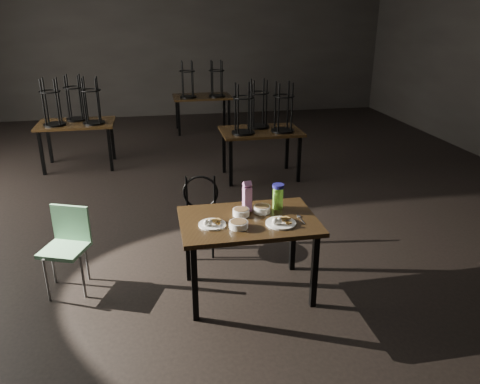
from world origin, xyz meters
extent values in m
plane|color=black|center=(0.00, 0.00, 0.00)|extent=(12.00, 12.00, 0.00)
cube|color=black|center=(0.00, 6.00, 1.60)|extent=(10.00, 0.04, 3.20)
cube|color=black|center=(0.06, -1.90, 0.73)|extent=(1.20, 0.80, 0.04)
cube|color=black|center=(-0.46, -2.22, 0.35)|extent=(0.05, 0.05, 0.71)
cube|color=black|center=(0.58, -2.22, 0.35)|extent=(0.05, 0.05, 0.71)
cube|color=black|center=(-0.46, -1.58, 0.35)|extent=(0.05, 0.05, 0.71)
cube|color=black|center=(0.58, -1.58, 0.35)|extent=(0.05, 0.05, 0.71)
cylinder|color=white|center=(-0.27, -1.97, 0.76)|extent=(0.23, 0.23, 0.01)
cube|color=olive|center=(-0.26, -1.93, 0.81)|extent=(0.08, 0.08, 0.04)
cube|color=olive|center=(-0.23, -1.93, 0.81)|extent=(0.10, 0.10, 0.03)
ellipsoid|color=white|center=(-0.32, -2.00, 0.79)|extent=(0.05, 0.05, 0.06)
ellipsoid|color=white|center=(-0.29, -2.00, 0.79)|extent=(0.05, 0.05, 0.06)
cylinder|color=white|center=(0.31, -2.05, 0.76)|extent=(0.26, 0.26, 0.02)
cube|color=olive|center=(0.32, -2.01, 0.81)|extent=(0.09, 0.09, 0.04)
cube|color=olive|center=(0.35, -2.01, 0.81)|extent=(0.11, 0.11, 0.03)
ellipsoid|color=white|center=(0.25, -2.09, 0.80)|extent=(0.05, 0.05, 0.06)
ellipsoid|color=white|center=(0.29, -2.09, 0.80)|extent=(0.05, 0.05, 0.06)
cylinder|color=white|center=(0.01, -1.81, 0.78)|extent=(0.15, 0.15, 0.06)
cylinder|color=brown|center=(0.01, -1.81, 0.80)|extent=(0.13, 0.13, 0.01)
cylinder|color=white|center=(0.21, -1.78, 0.78)|extent=(0.15, 0.15, 0.06)
cylinder|color=brown|center=(0.21, -1.78, 0.80)|extent=(0.13, 0.13, 0.01)
cylinder|color=white|center=(-0.05, -2.06, 0.78)|extent=(0.16, 0.16, 0.06)
cylinder|color=brown|center=(-0.05, -2.06, 0.80)|extent=(0.14, 0.14, 0.01)
cube|color=#8E197C|center=(0.09, -1.72, 0.86)|extent=(0.08, 0.08, 0.23)
cube|color=#8E197C|center=(0.09, -1.72, 1.00)|extent=(0.08, 0.08, 0.07)
cylinder|color=#78CA3B|center=(0.38, -1.72, 0.85)|extent=(0.11, 0.11, 0.20)
cylinder|color=navy|center=(0.38, -1.72, 0.97)|extent=(0.12, 0.12, 0.03)
ellipsoid|color=silver|center=(0.51, -1.94, 0.75)|extent=(0.04, 0.06, 0.01)
cube|color=silver|center=(0.51, -2.03, 0.75)|extent=(0.01, 0.13, 0.00)
cylinder|color=black|center=(-0.28, -1.09, 0.45)|extent=(0.40, 0.40, 0.03)
torus|color=black|center=(-0.26, -0.93, 0.64)|extent=(0.38, 0.09, 0.38)
cylinder|color=black|center=(-0.17, -0.98, 0.22)|extent=(0.03, 0.03, 0.45)
cylinder|color=black|center=(-0.40, -0.98, 0.22)|extent=(0.03, 0.03, 0.45)
cylinder|color=black|center=(-0.40, -1.21, 0.22)|extent=(0.03, 0.03, 0.45)
cylinder|color=black|center=(-0.17, -1.21, 0.22)|extent=(0.03, 0.03, 0.45)
cube|color=#6DAA7E|center=(-1.58, -1.55, 0.43)|extent=(0.48, 0.48, 0.04)
cube|color=#6DAA7E|center=(-1.52, -1.40, 0.62)|extent=(0.35, 0.16, 0.35)
cylinder|color=slate|center=(-1.73, -1.71, 0.21)|extent=(0.02, 0.02, 0.43)
cylinder|color=slate|center=(-1.42, -1.71, 0.21)|extent=(0.02, 0.02, 0.43)
cylinder|color=slate|center=(-1.73, -1.40, 0.21)|extent=(0.02, 0.02, 0.43)
cylinder|color=slate|center=(-1.42, -1.40, 0.21)|extent=(0.02, 0.02, 0.43)
cube|color=black|center=(-1.92, 2.24, 0.73)|extent=(1.20, 0.80, 0.04)
cube|color=black|center=(-2.44, 1.92, 0.35)|extent=(0.05, 0.05, 0.71)
cube|color=black|center=(-1.40, 1.92, 0.35)|extent=(0.05, 0.05, 0.71)
cube|color=black|center=(-2.44, 2.56, 0.35)|extent=(0.05, 0.05, 0.71)
cube|color=black|center=(-1.40, 2.56, 0.35)|extent=(0.05, 0.05, 0.71)
cylinder|color=black|center=(-2.22, 2.09, 0.77)|extent=(0.34, 0.34, 0.03)
torus|color=black|center=(-2.22, 2.09, 1.27)|extent=(0.32, 0.32, 0.02)
cylinder|color=black|center=(-2.12, 2.19, 1.13)|extent=(0.03, 0.03, 0.70)
cylinder|color=black|center=(-2.32, 2.19, 1.13)|extent=(0.03, 0.03, 0.70)
cylinder|color=black|center=(-2.32, 1.99, 1.13)|extent=(0.03, 0.03, 0.70)
cylinder|color=black|center=(-2.12, 1.99, 1.13)|extent=(0.03, 0.03, 0.70)
cylinder|color=black|center=(-1.62, 2.09, 0.77)|extent=(0.34, 0.34, 0.03)
torus|color=black|center=(-1.62, 2.09, 1.27)|extent=(0.32, 0.32, 0.02)
cylinder|color=black|center=(-1.52, 2.19, 1.13)|extent=(0.03, 0.03, 0.70)
cylinder|color=black|center=(-1.72, 2.19, 1.13)|extent=(0.03, 0.03, 0.70)
cylinder|color=black|center=(-1.72, 1.99, 1.13)|extent=(0.03, 0.03, 0.70)
cylinder|color=black|center=(-1.52, 1.99, 1.13)|extent=(0.03, 0.03, 0.70)
cylinder|color=black|center=(-1.92, 2.42, 0.77)|extent=(0.34, 0.34, 0.03)
torus|color=black|center=(-1.92, 2.42, 1.27)|extent=(0.32, 0.32, 0.02)
cylinder|color=black|center=(-1.82, 2.52, 1.13)|extent=(0.03, 0.03, 0.70)
cylinder|color=black|center=(-2.02, 2.52, 1.13)|extent=(0.03, 0.03, 0.70)
cylinder|color=black|center=(-2.02, 2.32, 1.13)|extent=(0.03, 0.03, 0.70)
cylinder|color=black|center=(-1.82, 2.32, 1.13)|extent=(0.03, 0.03, 0.70)
cube|color=black|center=(0.90, 1.19, 0.73)|extent=(1.20, 0.80, 0.04)
cube|color=black|center=(0.38, 0.87, 0.35)|extent=(0.05, 0.05, 0.71)
cube|color=black|center=(1.42, 0.87, 0.35)|extent=(0.05, 0.05, 0.71)
cube|color=black|center=(0.38, 1.51, 0.35)|extent=(0.05, 0.05, 0.71)
cube|color=black|center=(1.42, 1.51, 0.35)|extent=(0.05, 0.05, 0.71)
cylinder|color=black|center=(0.60, 1.04, 0.77)|extent=(0.34, 0.34, 0.03)
torus|color=black|center=(0.60, 1.04, 1.27)|extent=(0.32, 0.32, 0.02)
cylinder|color=black|center=(0.70, 1.14, 1.13)|extent=(0.03, 0.03, 0.70)
cylinder|color=black|center=(0.50, 1.14, 1.13)|extent=(0.03, 0.03, 0.70)
cylinder|color=black|center=(0.50, 0.94, 1.13)|extent=(0.03, 0.03, 0.70)
cylinder|color=black|center=(0.70, 0.94, 1.13)|extent=(0.03, 0.03, 0.70)
cylinder|color=black|center=(1.20, 1.04, 0.77)|extent=(0.34, 0.34, 0.03)
torus|color=black|center=(1.20, 1.04, 1.27)|extent=(0.32, 0.32, 0.02)
cylinder|color=black|center=(1.30, 1.14, 1.13)|extent=(0.03, 0.03, 0.70)
cylinder|color=black|center=(1.10, 1.14, 1.13)|extent=(0.03, 0.03, 0.70)
cylinder|color=black|center=(1.10, 0.94, 1.13)|extent=(0.03, 0.03, 0.70)
cylinder|color=black|center=(1.30, 0.94, 1.13)|extent=(0.03, 0.03, 0.70)
cylinder|color=black|center=(0.90, 1.37, 0.77)|extent=(0.34, 0.34, 0.03)
torus|color=black|center=(0.90, 1.37, 1.27)|extent=(0.32, 0.32, 0.02)
cylinder|color=black|center=(1.00, 1.47, 1.13)|extent=(0.03, 0.03, 0.70)
cylinder|color=black|center=(0.80, 1.47, 1.13)|extent=(0.03, 0.03, 0.70)
cylinder|color=black|center=(0.80, 1.27, 1.13)|extent=(0.03, 0.03, 0.70)
cylinder|color=black|center=(1.00, 1.27, 1.13)|extent=(0.03, 0.03, 0.70)
cube|color=black|center=(0.35, 4.28, 0.73)|extent=(1.20, 0.80, 0.04)
cube|color=black|center=(-0.17, 3.96, 0.35)|extent=(0.05, 0.05, 0.71)
cube|color=black|center=(0.87, 3.96, 0.35)|extent=(0.05, 0.05, 0.71)
cube|color=black|center=(-0.17, 4.60, 0.35)|extent=(0.05, 0.05, 0.71)
cube|color=black|center=(0.87, 4.60, 0.35)|extent=(0.05, 0.05, 0.71)
cylinder|color=black|center=(0.05, 4.13, 0.77)|extent=(0.34, 0.34, 0.03)
torus|color=black|center=(0.05, 4.13, 1.27)|extent=(0.32, 0.32, 0.02)
cylinder|color=black|center=(0.15, 4.23, 1.13)|extent=(0.03, 0.03, 0.70)
cylinder|color=black|center=(-0.05, 4.23, 1.13)|extent=(0.03, 0.03, 0.70)
cylinder|color=black|center=(-0.05, 4.03, 1.13)|extent=(0.03, 0.03, 0.70)
cylinder|color=black|center=(0.15, 4.03, 1.13)|extent=(0.03, 0.03, 0.70)
cylinder|color=black|center=(0.65, 4.13, 0.77)|extent=(0.34, 0.34, 0.03)
torus|color=black|center=(0.65, 4.13, 1.27)|extent=(0.32, 0.32, 0.02)
cylinder|color=black|center=(0.75, 4.23, 1.13)|extent=(0.03, 0.03, 0.70)
cylinder|color=black|center=(0.55, 4.23, 1.13)|extent=(0.03, 0.03, 0.70)
cylinder|color=black|center=(0.55, 4.03, 1.13)|extent=(0.03, 0.03, 0.70)
cylinder|color=black|center=(0.75, 4.03, 1.13)|extent=(0.03, 0.03, 0.70)
camera|label=1|loc=(-0.71, -5.55, 2.48)|focal=35.00mm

